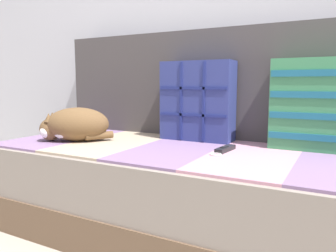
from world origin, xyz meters
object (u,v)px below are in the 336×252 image
object	(u,v)px
throw_pillow_quilted	(197,101)
sleeping_cat	(74,125)
throw_pillow_striped	(329,105)
game_remote_far	(225,149)
couch	(214,195)

from	to	relation	value
throw_pillow_quilted	sleeping_cat	size ratio (longest dim) A/B	1.08
throw_pillow_quilted	throw_pillow_striped	world-z (taller)	throw_pillow_quilted
throw_pillow_striped	sleeping_cat	bearing A→B (deg)	-164.03
throw_pillow_quilted	game_remote_far	bearing A→B (deg)	-44.68
throw_pillow_striped	game_remote_far	world-z (taller)	throw_pillow_striped
throw_pillow_striped	game_remote_far	bearing A→B (deg)	-150.54
throw_pillow_quilted	throw_pillow_striped	xyz separation A→B (m)	(0.59, -0.00, -0.00)
sleeping_cat	game_remote_far	bearing A→B (deg)	8.22
couch	throw_pillow_striped	distance (m)	0.61
couch	sleeping_cat	size ratio (longest dim) A/B	5.88
throw_pillow_quilted	throw_pillow_striped	bearing A→B (deg)	-0.05
throw_pillow_quilted	sleeping_cat	world-z (taller)	throw_pillow_quilted
couch	throw_pillow_quilted	size ratio (longest dim) A/B	5.45
game_remote_far	throw_pillow_quilted	bearing A→B (deg)	135.32
couch	throw_pillow_striped	xyz separation A→B (m)	(0.42, 0.20, 0.40)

